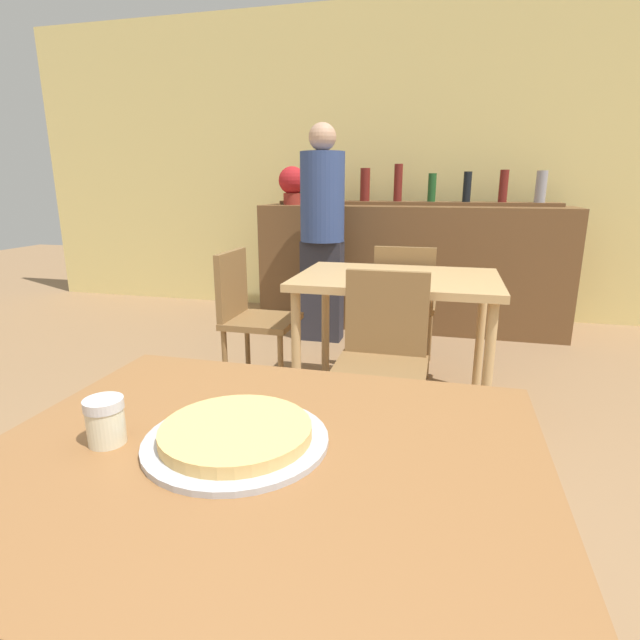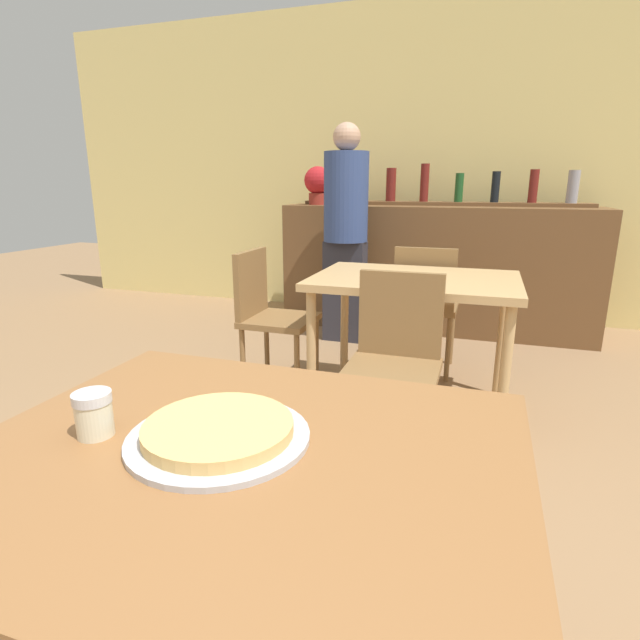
{
  "view_description": "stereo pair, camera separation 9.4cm",
  "coord_description": "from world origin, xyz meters",
  "px_view_note": "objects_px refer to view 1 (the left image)",
  "views": [
    {
      "loc": [
        0.3,
        -0.75,
        1.23
      ],
      "look_at": [
        -0.03,
        0.55,
        0.87
      ],
      "focal_mm": 28.0,
      "sensor_mm": 36.0,
      "label": 1
    },
    {
      "loc": [
        0.39,
        -0.72,
        1.23
      ],
      "look_at": [
        -0.03,
        0.55,
        0.87
      ],
      "focal_mm": 28.0,
      "sensor_mm": 36.0,
      "label": 2
    }
  ],
  "objects_px": {
    "chair_far_side_front": "(382,353)",
    "chair_far_side_back": "(404,299)",
    "potted_plant": "(292,183)",
    "cheese_shaker": "(105,421)",
    "person_standing": "(322,227)",
    "chair_far_side_left": "(250,311)",
    "pizza_tray": "(236,435)"
  },
  "relations": [
    {
      "from": "chair_far_side_front",
      "to": "chair_far_side_back",
      "type": "height_order",
      "value": "same"
    },
    {
      "from": "potted_plant",
      "to": "chair_far_side_back",
      "type": "bearing_deg",
      "value": -45.03
    },
    {
      "from": "cheese_shaker",
      "to": "person_standing",
      "type": "distance_m",
      "value": 3.12
    },
    {
      "from": "person_standing",
      "to": "chair_far_side_front",
      "type": "bearing_deg",
      "value": -67.51
    },
    {
      "from": "chair_far_side_front",
      "to": "cheese_shaker",
      "type": "bearing_deg",
      "value": -103.65
    },
    {
      "from": "chair_far_side_left",
      "to": "pizza_tray",
      "type": "distance_m",
      "value": 2.07
    },
    {
      "from": "chair_far_side_left",
      "to": "person_standing",
      "type": "relative_size",
      "value": 0.51
    },
    {
      "from": "chair_far_side_left",
      "to": "potted_plant",
      "type": "xyz_separation_m",
      "value": [
        -0.24,
        1.66,
        0.73
      ]
    },
    {
      "from": "pizza_tray",
      "to": "cheese_shaker",
      "type": "height_order",
      "value": "cheese_shaker"
    },
    {
      "from": "chair_far_side_back",
      "to": "person_standing",
      "type": "height_order",
      "value": "person_standing"
    },
    {
      "from": "potted_plant",
      "to": "chair_far_side_left",
      "type": "bearing_deg",
      "value": -81.71
    },
    {
      "from": "person_standing",
      "to": "cheese_shaker",
      "type": "bearing_deg",
      "value": -83.38
    },
    {
      "from": "cheese_shaker",
      "to": "potted_plant",
      "type": "distance_m",
      "value": 3.73
    },
    {
      "from": "chair_far_side_back",
      "to": "cheese_shaker",
      "type": "bearing_deg",
      "value": 82.3
    },
    {
      "from": "chair_far_side_front",
      "to": "chair_far_side_back",
      "type": "xyz_separation_m",
      "value": [
        0.0,
        1.12,
        0.0
      ]
    },
    {
      "from": "chair_far_side_left",
      "to": "person_standing",
      "type": "bearing_deg",
      "value": -8.15
    },
    {
      "from": "chair_far_side_front",
      "to": "potted_plant",
      "type": "bearing_deg",
      "value": 116.44
    },
    {
      "from": "chair_far_side_back",
      "to": "pizza_tray",
      "type": "xyz_separation_m",
      "value": [
        -0.11,
        -2.46,
        0.28
      ]
    },
    {
      "from": "chair_far_side_front",
      "to": "potted_plant",
      "type": "relative_size",
      "value": 2.61
    },
    {
      "from": "chair_far_side_back",
      "to": "cheese_shaker",
      "type": "distance_m",
      "value": 2.56
    },
    {
      "from": "chair_far_side_back",
      "to": "person_standing",
      "type": "bearing_deg",
      "value": -39.42
    },
    {
      "from": "chair_far_side_left",
      "to": "potted_plant",
      "type": "relative_size",
      "value": 2.61
    },
    {
      "from": "chair_far_side_back",
      "to": "person_standing",
      "type": "distance_m",
      "value": 0.99
    },
    {
      "from": "cheese_shaker",
      "to": "person_standing",
      "type": "xyz_separation_m",
      "value": [
        -0.36,
        3.09,
        0.09
      ]
    },
    {
      "from": "person_standing",
      "to": "chair_far_side_back",
      "type": "bearing_deg",
      "value": -39.42
    },
    {
      "from": "chair_far_side_back",
      "to": "chair_far_side_left",
      "type": "height_order",
      "value": "same"
    },
    {
      "from": "chair_far_side_front",
      "to": "chair_far_side_left",
      "type": "relative_size",
      "value": 1.0
    },
    {
      "from": "pizza_tray",
      "to": "person_standing",
      "type": "bearing_deg",
      "value": 101.04
    },
    {
      "from": "person_standing",
      "to": "potted_plant",
      "type": "bearing_deg",
      "value": 127.34
    },
    {
      "from": "pizza_tray",
      "to": "potted_plant",
      "type": "relative_size",
      "value": 1.05
    },
    {
      "from": "chair_far_side_back",
      "to": "potted_plant",
      "type": "bearing_deg",
      "value": -45.03
    },
    {
      "from": "cheese_shaker",
      "to": "potted_plant",
      "type": "relative_size",
      "value": 0.27
    }
  ]
}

